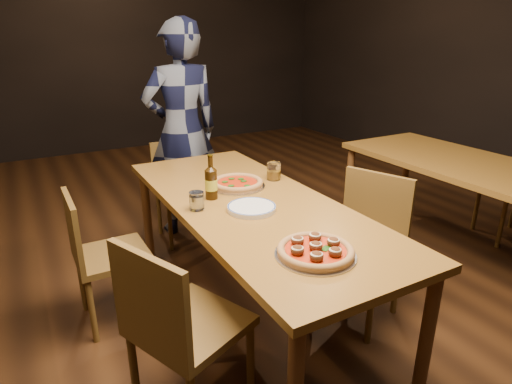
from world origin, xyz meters
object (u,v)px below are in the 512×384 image
chair_end (183,191)px  beer_bottle (211,183)px  pizza_meatball (316,250)px  diner (182,131)px  amber_glass (274,171)px  chair_main_e (359,249)px  table_main (252,213)px  water_glass (197,201)px  table_right (481,176)px  pizza_margherita (237,183)px  chair_main_sw (112,254)px  plate_stack (252,208)px  chair_main_nw (190,323)px

chair_end → beer_bottle: bearing=-98.3°
pizza_meatball → diner: 2.06m
diner → pizza_meatball: bearing=84.7°
chair_end → amber_glass: bearing=-72.1°
chair_end → chair_main_e: bearing=-68.6°
table_main → pizza_meatball: size_ratio=5.96×
table_main → chair_main_e: 0.66m
chair_end → water_glass: 1.29m
table_right → pizza_margherita: bearing=164.8°
chair_main_sw → pizza_margherita: (0.73, -0.15, 0.35)m
table_main → pizza_margherita: 0.27m
table_right → diner: bearing=134.8°
chair_main_e → diner: 1.77m
chair_main_e → amber_glass: 0.69m
pizza_margherita → water_glass: size_ratio=3.43×
pizza_meatball → plate_stack: 0.55m
table_right → beer_bottle: bearing=169.6°
chair_end → pizza_meatball: bearing=-90.5°
table_right → pizza_margherita: pizza_margherita is taller
pizza_margherita → beer_bottle: size_ratio=1.34×
table_main → water_glass: water_glass is taller
beer_bottle → table_main: bearing=-40.3°
water_glass → chair_main_e: bearing=-20.2°
table_main → diner: (0.12, 1.39, 0.19)m
table_right → pizza_meatball: (-1.76, -0.46, 0.09)m
pizza_margherita → chair_main_sw: bearing=168.3°
pizza_margherita → plate_stack: pizza_margherita is taller
chair_main_sw → plate_stack: size_ratio=3.34×
chair_end → amber_glass: (0.27, -0.96, 0.39)m
chair_main_sw → plate_stack: chair_main_sw is taller
chair_main_sw → amber_glass: (0.99, -0.14, 0.38)m
table_main → plate_stack: (-0.06, -0.11, 0.08)m
plate_stack → diner: size_ratio=0.15×
table_right → water_glass: water_glass is taller
chair_main_sw → chair_end: 1.09m
plate_stack → pizza_margherita: bearing=74.4°
chair_main_sw → pizza_margherita: bearing=-102.2°
table_right → pizza_margherita: 1.72m
chair_main_nw → amber_glass: bearing=-72.9°
chair_main_nw → beer_bottle: size_ratio=3.71×
beer_bottle → water_glass: 0.17m
chair_main_nw → chair_main_e: size_ratio=1.01×
pizza_meatball → beer_bottle: 0.81m
chair_main_nw → plate_stack: (0.48, 0.33, 0.31)m
table_right → pizza_meatball: bearing=-165.5°
pizza_meatball → pizza_margherita: bearing=83.5°
chair_main_e → diner: (-0.43, 1.67, 0.42)m
beer_bottle → pizza_meatball: bearing=-82.2°
table_main → chair_main_e: size_ratio=2.24×
pizza_meatball → water_glass: water_glass is taller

